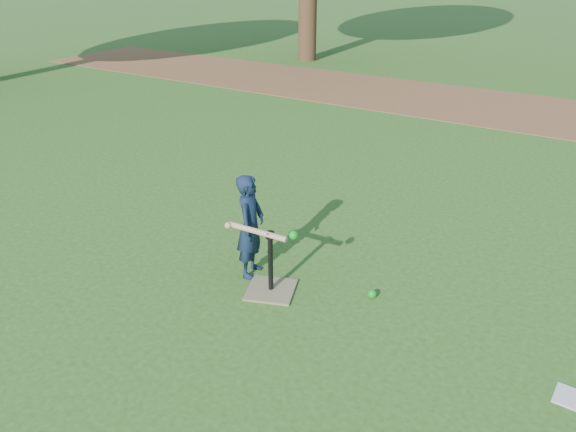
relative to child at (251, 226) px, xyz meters
The scene contains 6 objects.
ground 0.90m from the child, 12.20° to the left, with size 80.00×80.00×0.00m, color #285116.
dirt_strip 7.71m from the child, 84.63° to the left, with size 24.00×3.00×0.01m, color brown.
child is the anchor object (origin of this frame).
wiffle_ball_ground 1.29m from the child, 10.85° to the left, with size 0.08×0.08×0.08m, color #0D951D.
batting_tee 0.55m from the child, 26.58° to the right, with size 0.55×0.55×0.61m.
swing_action 0.32m from the child, 35.23° to the right, with size 0.71×0.17×0.10m.
Camera 1 is at (2.07, -3.97, 2.89)m, focal length 35.00 mm.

